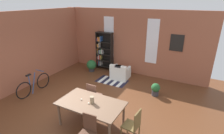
% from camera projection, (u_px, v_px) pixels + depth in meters
% --- Properties ---
extents(ground_plane, '(9.66, 9.66, 0.00)m').
position_uv_depth(ground_plane, '(86.00, 109.00, 6.05)').
color(ground_plane, brown).
extents(back_wall_brick, '(7.48, 0.12, 3.15)m').
position_uv_depth(back_wall_brick, '(130.00, 42.00, 8.58)').
color(back_wall_brick, '#A1593F').
rests_on(back_wall_brick, ground).
extents(left_wall_brick, '(0.12, 8.43, 3.15)m').
position_uv_depth(left_wall_brick, '(16.00, 53.00, 6.92)').
color(left_wall_brick, '#A1593F').
rests_on(left_wall_brick, ground).
extents(window_pane_0, '(0.55, 0.02, 2.05)m').
position_uv_depth(window_pane_0, '(109.00, 37.00, 8.96)').
color(window_pane_0, white).
extents(window_pane_1, '(0.55, 0.02, 2.05)m').
position_uv_depth(window_pane_1, '(152.00, 42.00, 7.97)').
color(window_pane_1, white).
extents(dining_table, '(1.90, 1.08, 0.78)m').
position_uv_depth(dining_table, '(91.00, 105.00, 5.04)').
color(dining_table, brown).
rests_on(dining_table, ground).
extents(vase_on_table, '(0.12, 0.12, 0.21)m').
position_uv_depth(vase_on_table, '(92.00, 100.00, 4.95)').
color(vase_on_table, '#998466').
rests_on(vase_on_table, dining_table).
extents(tealight_candle_0, '(0.04, 0.04, 0.04)m').
position_uv_depth(tealight_candle_0, '(81.00, 100.00, 5.13)').
color(tealight_candle_0, silver).
rests_on(tealight_candle_0, dining_table).
extents(tealight_candle_1, '(0.04, 0.04, 0.04)m').
position_uv_depth(tealight_candle_1, '(89.00, 103.00, 4.95)').
color(tealight_candle_1, silver).
rests_on(tealight_candle_1, dining_table).
extents(dining_chair_near_right, '(0.42, 0.42, 0.95)m').
position_uv_depth(dining_chair_near_right, '(88.00, 131.00, 4.29)').
color(dining_chair_near_right, '#503021').
rests_on(dining_chair_near_right, ground).
extents(dining_chair_head_right, '(0.43, 0.43, 0.95)m').
position_uv_depth(dining_chair_head_right, '(133.00, 125.00, 4.53)').
color(dining_chair_head_right, brown).
rests_on(dining_chair_head_right, ground).
extents(dining_chair_far_left, '(0.41, 0.41, 0.95)m').
position_uv_depth(dining_chair_far_left, '(94.00, 95.00, 5.93)').
color(dining_chair_far_left, brown).
rests_on(dining_chair_far_left, ground).
extents(bookshelf_tall, '(0.91, 0.29, 1.99)m').
position_uv_depth(bookshelf_tall, '(104.00, 51.00, 9.19)').
color(bookshelf_tall, black).
rests_on(bookshelf_tall, ground).
extents(armchair_white, '(0.85, 0.85, 0.75)m').
position_uv_depth(armchair_white, '(120.00, 73.00, 8.29)').
color(armchair_white, white).
rests_on(armchair_white, ground).
extents(bicycle_second, '(0.44, 1.63, 0.88)m').
position_uv_depth(bicycle_second, '(34.00, 85.00, 7.01)').
color(bicycle_second, black).
rests_on(bicycle_second, ground).
extents(potted_plant_by_shelf, '(0.34, 0.34, 0.51)m').
position_uv_depth(potted_plant_by_shelf, '(155.00, 89.00, 6.81)').
color(potted_plant_by_shelf, '#333338').
rests_on(potted_plant_by_shelf, ground).
extents(potted_plant_corner, '(0.51, 0.51, 0.60)m').
position_uv_depth(potted_plant_corner, '(91.00, 65.00, 9.12)').
color(potted_plant_corner, '#333338').
rests_on(potted_plant_corner, ground).
extents(striped_rug, '(1.41, 0.83, 0.01)m').
position_uv_depth(striped_rug, '(112.00, 81.00, 8.09)').
color(striped_rug, '#1E1E33').
rests_on(striped_rug, ground).
extents(framed_picture, '(0.56, 0.03, 0.72)m').
position_uv_depth(framed_picture, '(177.00, 43.00, 7.48)').
color(framed_picture, black).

